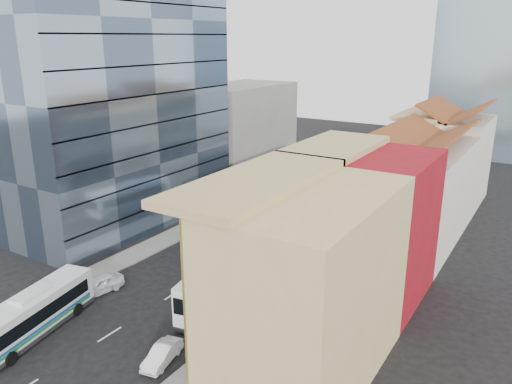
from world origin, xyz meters
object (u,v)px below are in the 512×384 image
Objects in this scene: shophouse_tan at (310,287)px; sedan_right at (162,354)px; bus_right at (227,275)px; sedan_left at (99,285)px; office_tower at (116,91)px; bus_left_near at (33,313)px; bus_left_far at (233,219)px.

shophouse_tan is 3.86× the size of sedan_right.
sedan_left is at bearing -163.10° from bus_right.
office_tower is 8.28× the size of sedan_right.
shophouse_tan is 1.33× the size of bus_left_near.
bus_right is (-9.81, 4.93, -3.96)m from shophouse_tan.
office_tower is at bearing 138.71° from sedan_left.
office_tower is 6.94× the size of sedan_left.
bus_left_far is 22.76m from sedan_right.
office_tower reaches higher than shophouse_tan.
shophouse_tan reaches higher than sedan_right.
sedan_left is at bearing -179.64° from shophouse_tan.
bus_left_far is at bearing 101.32° from sedan_right.
shophouse_tan reaches higher than bus_right.
bus_left_near is at bearing -59.28° from office_tower.
bus_left_near is 0.83× the size of bus_right.
bus_right is at bearing 86.77° from sedan_right.
office_tower reaches higher than sedan_right.
bus_left_near reaches higher than sedan_right.
office_tower is at bearing 108.80° from bus_left_near.
sedan_left is at bearing -50.84° from office_tower.
shophouse_tan is 0.47× the size of office_tower.
sedan_right is at bearing -39.26° from office_tower.
bus_left_near is at bearing -160.06° from shophouse_tan.
bus_right is at bearing -63.24° from bus_left_far.
office_tower is at bearing 146.19° from bus_right.
bus_left_far reaches higher than sedan_left.
shophouse_tan reaches higher than bus_left_near.
bus_left_near is 14.68m from bus_right.
bus_left_near is 2.91× the size of sedan_right.
sedan_right is (11.00, -4.27, -0.14)m from sedan_left.
sedan_left is (-0.84, 6.65, -0.95)m from bus_left_near.
bus_left_near is at bearing -178.02° from sedan_right.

